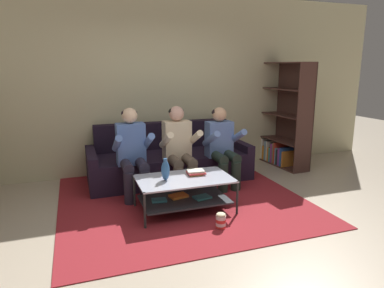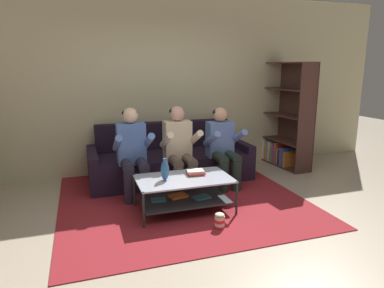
{
  "view_description": "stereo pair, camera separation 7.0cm",
  "coord_description": "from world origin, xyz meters",
  "px_view_note": "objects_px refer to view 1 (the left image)",
  "views": [
    {
      "loc": [
        -1.34,
        -3.13,
        1.73
      ],
      "look_at": [
        0.08,
        0.93,
        0.76
      ],
      "focal_mm": 32.0,
      "sensor_mm": 36.0,
      "label": 1
    },
    {
      "loc": [
        -1.27,
        -3.15,
        1.73
      ],
      "look_at": [
        0.08,
        0.93,
        0.76
      ],
      "focal_mm": 32.0,
      "sensor_mm": 36.0,
      "label": 2
    }
  ],
  "objects_px": {
    "coffee_table": "(184,189)",
    "couch": "(169,161)",
    "person_seated_right": "(222,144)",
    "book_stack": "(196,172)",
    "vase": "(165,170)",
    "popcorn_tub": "(221,221)",
    "person_seated_middle": "(179,146)",
    "bookshelf": "(283,128)",
    "person_seated_left": "(132,150)"
  },
  "relations": [
    {
      "from": "coffee_table",
      "to": "couch",
      "type": "bearing_deg",
      "value": 82.93
    },
    {
      "from": "person_seated_right",
      "to": "book_stack",
      "type": "height_order",
      "value": "person_seated_right"
    },
    {
      "from": "vase",
      "to": "popcorn_tub",
      "type": "bearing_deg",
      "value": -51.71
    },
    {
      "from": "vase",
      "to": "book_stack",
      "type": "relative_size",
      "value": 1.18
    },
    {
      "from": "couch",
      "to": "vase",
      "type": "height_order",
      "value": "couch"
    },
    {
      "from": "couch",
      "to": "book_stack",
      "type": "height_order",
      "value": "couch"
    },
    {
      "from": "person_seated_middle",
      "to": "popcorn_tub",
      "type": "xyz_separation_m",
      "value": [
        0.07,
        -1.29,
        -0.56
      ]
    },
    {
      "from": "couch",
      "to": "bookshelf",
      "type": "xyz_separation_m",
      "value": [
        2.17,
        0.15,
        0.38
      ]
    },
    {
      "from": "person_seated_left",
      "to": "coffee_table",
      "type": "relative_size",
      "value": 1.05
    },
    {
      "from": "vase",
      "to": "popcorn_tub",
      "type": "xyz_separation_m",
      "value": [
        0.46,
        -0.58,
        -0.45
      ]
    },
    {
      "from": "person_seated_right",
      "to": "popcorn_tub",
      "type": "height_order",
      "value": "person_seated_right"
    },
    {
      "from": "person_seated_left",
      "to": "person_seated_right",
      "type": "height_order",
      "value": "person_seated_left"
    },
    {
      "from": "person_seated_middle",
      "to": "bookshelf",
      "type": "relative_size",
      "value": 0.66
    },
    {
      "from": "couch",
      "to": "book_stack",
      "type": "xyz_separation_m",
      "value": [
        0.02,
        -1.19,
        0.17
      ]
    },
    {
      "from": "person_seated_left",
      "to": "bookshelf",
      "type": "relative_size",
      "value": 0.66
    },
    {
      "from": "vase",
      "to": "coffee_table",
      "type": "bearing_deg",
      "value": 1.36
    },
    {
      "from": "person_seated_left",
      "to": "book_stack",
      "type": "xyz_separation_m",
      "value": [
        0.68,
        -0.62,
        -0.2
      ]
    },
    {
      "from": "book_stack",
      "to": "bookshelf",
      "type": "xyz_separation_m",
      "value": [
        2.15,
        1.34,
        0.21
      ]
    },
    {
      "from": "person_seated_middle",
      "to": "popcorn_tub",
      "type": "height_order",
      "value": "person_seated_middle"
    },
    {
      "from": "coffee_table",
      "to": "book_stack",
      "type": "xyz_separation_m",
      "value": [
        0.18,
        0.08,
        0.17
      ]
    },
    {
      "from": "couch",
      "to": "bookshelf",
      "type": "bearing_deg",
      "value": 4.03
    },
    {
      "from": "person_seated_middle",
      "to": "bookshelf",
      "type": "bearing_deg",
      "value": 18.27
    },
    {
      "from": "popcorn_tub",
      "to": "person_seated_middle",
      "type": "bearing_deg",
      "value": 93.18
    },
    {
      "from": "person_seated_middle",
      "to": "book_stack",
      "type": "xyz_separation_m",
      "value": [
        0.02,
        -0.62,
        -0.2
      ]
    },
    {
      "from": "coffee_table",
      "to": "bookshelf",
      "type": "height_order",
      "value": "bookshelf"
    },
    {
      "from": "person_seated_left",
      "to": "book_stack",
      "type": "distance_m",
      "value": 0.94
    },
    {
      "from": "couch",
      "to": "person_seated_middle",
      "type": "distance_m",
      "value": 0.67
    },
    {
      "from": "book_stack",
      "to": "person_seated_left",
      "type": "bearing_deg",
      "value": 137.37
    },
    {
      "from": "person_seated_right",
      "to": "bookshelf",
      "type": "xyz_separation_m",
      "value": [
        1.52,
        0.72,
        0.02
      ]
    },
    {
      "from": "vase",
      "to": "person_seated_left",
      "type": "bearing_deg",
      "value": 110.54
    },
    {
      "from": "coffee_table",
      "to": "popcorn_tub",
      "type": "height_order",
      "value": "coffee_table"
    },
    {
      "from": "book_stack",
      "to": "bookshelf",
      "type": "distance_m",
      "value": 2.54
    },
    {
      "from": "couch",
      "to": "person_seated_middle",
      "type": "relative_size",
      "value": 2.05
    },
    {
      "from": "vase",
      "to": "bookshelf",
      "type": "height_order",
      "value": "bookshelf"
    },
    {
      "from": "person_seated_right",
      "to": "coffee_table",
      "type": "xyz_separation_m",
      "value": [
        -0.81,
        -0.7,
        -0.35
      ]
    },
    {
      "from": "bookshelf",
      "to": "person_seated_left",
      "type": "bearing_deg",
      "value": -165.77
    },
    {
      "from": "couch",
      "to": "popcorn_tub",
      "type": "xyz_separation_m",
      "value": [
        0.07,
        -1.86,
        -0.19
      ]
    },
    {
      "from": "coffee_table",
      "to": "vase",
      "type": "bearing_deg",
      "value": -178.64
    },
    {
      "from": "person_seated_left",
      "to": "bookshelf",
      "type": "xyz_separation_m",
      "value": [
        2.83,
        0.72,
        0.0
      ]
    },
    {
      "from": "vase",
      "to": "bookshelf",
      "type": "bearing_deg",
      "value": 29.15
    },
    {
      "from": "person_seated_left",
      "to": "bookshelf",
      "type": "distance_m",
      "value": 2.92
    },
    {
      "from": "person_seated_right",
      "to": "vase",
      "type": "distance_m",
      "value": 1.26
    },
    {
      "from": "person_seated_right",
      "to": "vase",
      "type": "height_order",
      "value": "person_seated_right"
    },
    {
      "from": "couch",
      "to": "person_seated_left",
      "type": "relative_size",
      "value": 2.05
    },
    {
      "from": "couch",
      "to": "coffee_table",
      "type": "relative_size",
      "value": 2.16
    },
    {
      "from": "book_stack",
      "to": "popcorn_tub",
      "type": "distance_m",
      "value": 0.76
    },
    {
      "from": "couch",
      "to": "person_seated_left",
      "type": "distance_m",
      "value": 0.94
    },
    {
      "from": "bookshelf",
      "to": "person_seated_right",
      "type": "bearing_deg",
      "value": -154.59
    },
    {
      "from": "person_seated_right",
      "to": "bookshelf",
      "type": "distance_m",
      "value": 1.68
    },
    {
      "from": "coffee_table",
      "to": "vase",
      "type": "relative_size",
      "value": 4.29
    }
  ]
}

